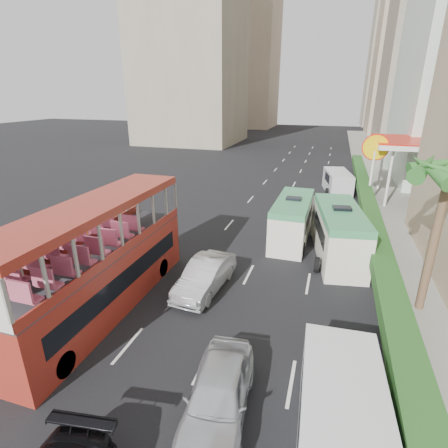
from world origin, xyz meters
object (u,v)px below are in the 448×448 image
at_px(van_asset, 302,211).
at_px(car_silver_lane_b, 218,414).
at_px(car_silver_lane_a, 205,289).
at_px(palm_tree, 434,243).
at_px(minibus_far, 339,234).
at_px(panel_van_near, 341,425).
at_px(minibus_near, 292,220).
at_px(panel_van_far, 337,182).
at_px(shell_station, 409,171).
at_px(double_decker_bus, 99,258).

bearing_deg(van_asset, car_silver_lane_b, -83.24).
xyz_separation_m(car_silver_lane_a, palm_tree, (9.93, 1.15, 3.38)).
bearing_deg(minibus_far, panel_van_near, -98.76).
bearing_deg(van_asset, panel_van_near, -73.72).
bearing_deg(minibus_near, panel_van_far, 79.08).
bearing_deg(panel_van_near, car_silver_lane_a, 129.68).
bearing_deg(car_silver_lane_a, shell_station, 63.52).
bearing_deg(shell_station, car_silver_lane_a, -121.04).
distance_m(double_decker_bus, panel_van_near, 11.21).
height_order(double_decker_bus, minibus_far, double_decker_bus).
relative_size(minibus_far, panel_van_far, 1.32).
xyz_separation_m(van_asset, minibus_far, (2.85, -8.22, 1.51)).
distance_m(minibus_near, palm_tree, 9.53).
bearing_deg(car_silver_lane_a, car_silver_lane_b, -62.08).
height_order(car_silver_lane_b, minibus_near, minibus_near).
xyz_separation_m(van_asset, panel_van_near, (3.02, -21.09, 1.09)).
bearing_deg(panel_van_far, car_silver_lane_a, -117.29).
relative_size(minibus_far, panel_van_near, 1.25).
distance_m(car_silver_lane_b, minibus_near, 14.55).
bearing_deg(car_silver_lane_b, palm_tree, 42.20).
xyz_separation_m(car_silver_lane_b, shell_station, (9.21, 26.91, 2.75)).
xyz_separation_m(car_silver_lane_a, car_silver_lane_b, (2.92, -6.76, 0.00)).
distance_m(double_decker_bus, panel_van_far, 26.11).
bearing_deg(panel_van_near, car_silver_lane_b, 173.09).
xyz_separation_m(minibus_near, panel_van_near, (3.12, -14.72, -0.32)).
bearing_deg(double_decker_bus, minibus_far, 40.68).
height_order(palm_tree, shell_station, palm_tree).
distance_m(double_decker_bus, minibus_far, 13.42).
bearing_deg(palm_tree, panel_van_far, 100.71).
bearing_deg(panel_van_near, shell_station, 75.25).
bearing_deg(minibus_near, double_decker_bus, -123.36).
relative_size(panel_van_near, palm_tree, 0.85).
relative_size(double_decker_bus, palm_tree, 1.72).
relative_size(van_asset, minibus_far, 0.67).
relative_size(car_silver_lane_a, panel_van_far, 0.92).
height_order(car_silver_lane_b, panel_van_far, panel_van_far).
height_order(van_asset, palm_tree, palm_tree).
relative_size(panel_van_near, shell_station, 0.68).
distance_m(car_silver_lane_a, shell_station, 23.68).
bearing_deg(panel_van_far, shell_station, -21.33).
bearing_deg(panel_van_far, panel_van_near, -100.55).
relative_size(panel_van_far, palm_tree, 0.80).
xyz_separation_m(panel_van_far, shell_station, (6.00, -1.07, 1.72)).
relative_size(car_silver_lane_b, palm_tree, 0.72).
relative_size(car_silver_lane_a, minibus_near, 0.74).
bearing_deg(minibus_far, palm_tree, -61.75).
height_order(minibus_far, palm_tree, palm_tree).
xyz_separation_m(van_asset, minibus_near, (-0.11, -6.37, 1.41)).
bearing_deg(van_asset, palm_tree, -55.16).
bearing_deg(car_silver_lane_b, shell_station, 64.86).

